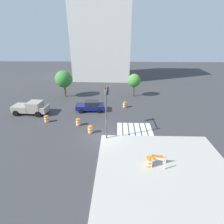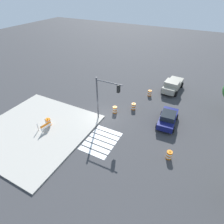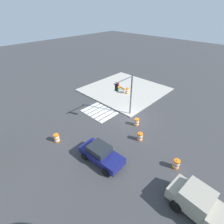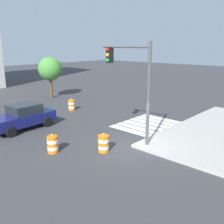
% 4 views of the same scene
% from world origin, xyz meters
% --- Properties ---
extents(ground_plane, '(120.00, 120.00, 0.00)m').
position_xyz_m(ground_plane, '(0.00, 0.00, 0.00)').
color(ground_plane, '#38383A').
extents(sidewalk_corner, '(12.00, 12.00, 0.15)m').
position_xyz_m(sidewalk_corner, '(6.00, -6.00, 0.07)').
color(sidewalk_corner, '#ADA89E').
rests_on(sidewalk_corner, ground).
extents(crosswalk_stripes, '(4.35, 3.20, 0.02)m').
position_xyz_m(crosswalk_stripes, '(4.00, 1.80, 0.01)').
color(crosswalk_stripes, silver).
rests_on(crosswalk_stripes, ground).
extents(sports_car, '(4.39, 2.31, 1.63)m').
position_xyz_m(sports_car, '(-2.34, 7.40, 0.81)').
color(sports_car, navy).
rests_on(sports_car, ground).
extents(pickup_truck, '(5.29, 2.67, 1.92)m').
position_xyz_m(pickup_truck, '(-10.90, 6.02, 0.97)').
color(pickup_truck, gray).
rests_on(pickup_truck, ground).
extents(traffic_barrel_near_corner, '(0.56, 0.56, 1.02)m').
position_xyz_m(traffic_barrel_near_corner, '(-3.31, 2.60, 0.45)').
color(traffic_barrel_near_corner, orange).
rests_on(traffic_barrel_near_corner, ground).
extents(traffic_barrel_crosswalk_end, '(0.56, 0.56, 1.02)m').
position_xyz_m(traffic_barrel_crosswalk_end, '(-1.45, 0.71, 0.45)').
color(traffic_barrel_crosswalk_end, orange).
rests_on(traffic_barrel_crosswalk_end, ground).
extents(traffic_barrel_median_near, '(0.56, 0.56, 1.02)m').
position_xyz_m(traffic_barrel_median_near, '(-7.81, 3.39, 0.45)').
color(traffic_barrel_median_near, orange).
rests_on(traffic_barrel_median_near, ground).
extents(traffic_barrel_median_far, '(0.56, 0.56, 1.02)m').
position_xyz_m(traffic_barrel_median_far, '(2.99, 8.88, 0.45)').
color(traffic_barrel_median_far, orange).
rests_on(traffic_barrel_median_far, ground).
extents(traffic_barrel_on_sidewalk, '(0.56, 0.56, 1.02)m').
position_xyz_m(traffic_barrel_on_sidewalk, '(4.68, -5.04, 0.60)').
color(traffic_barrel_on_sidewalk, orange).
rests_on(traffic_barrel_on_sidewalk, sidewalk_corner).
extents(construction_barricade, '(1.33, 0.94, 1.00)m').
position_xyz_m(construction_barricade, '(5.48, -4.83, 0.72)').
color(construction_barricade, silver).
rests_on(construction_barricade, sidewalk_corner).
extents(traffic_light_pole, '(0.47, 3.29, 5.50)m').
position_xyz_m(traffic_light_pole, '(0.57, 0.54, 3.91)').
color(traffic_light_pole, '#4C4C51').
rests_on(traffic_light_pole, sidewalk_corner).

